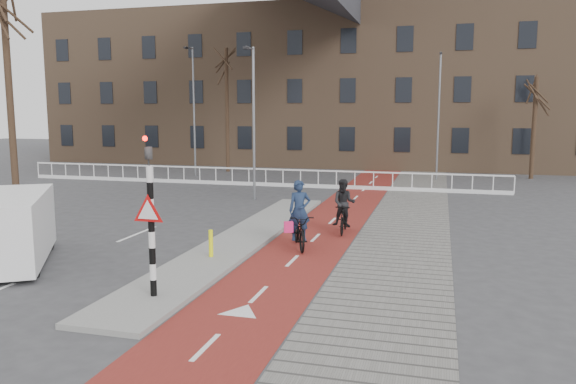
# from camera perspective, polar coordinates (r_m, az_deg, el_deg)

# --- Properties ---
(ground) EXTENTS (120.00, 120.00, 0.00)m
(ground) POSITION_cam_1_polar(r_m,az_deg,el_deg) (14.41, -7.48, -8.58)
(ground) COLOR #38383A
(ground) RESTS_ON ground
(bike_lane) EXTENTS (2.50, 60.00, 0.01)m
(bike_lane) POSITION_cam_1_polar(r_m,az_deg,el_deg) (23.41, 5.45, -2.03)
(bike_lane) COLOR maroon
(bike_lane) RESTS_ON ground
(sidewalk) EXTENTS (3.00, 60.00, 0.01)m
(sidewalk) POSITION_cam_1_polar(r_m,az_deg,el_deg) (23.11, 12.31, -2.31)
(sidewalk) COLOR slate
(sidewalk) RESTS_ON ground
(curb_island) EXTENTS (1.80, 16.00, 0.12)m
(curb_island) POSITION_cam_1_polar(r_m,az_deg,el_deg) (18.24, -4.67, -4.76)
(curb_island) COLOR gray
(curb_island) RESTS_ON ground
(traffic_signal) EXTENTS (0.80, 0.80, 3.68)m
(traffic_signal) POSITION_cam_1_polar(r_m,az_deg,el_deg) (12.44, -13.80, -2.01)
(traffic_signal) COLOR black
(traffic_signal) RESTS_ON curb_island
(bollard) EXTENTS (0.12, 0.12, 0.76)m
(bollard) POSITION_cam_1_polar(r_m,az_deg,el_deg) (15.84, -7.84, -5.18)
(bollard) COLOR #F7F80D
(bollard) RESTS_ON curb_island
(cyclist_near) EXTENTS (1.40, 2.13, 2.08)m
(cyclist_near) POSITION_cam_1_polar(r_m,az_deg,el_deg) (17.09, 1.17, -3.41)
(cyclist_near) COLOR black
(cyclist_near) RESTS_ON bike_lane
(cyclist_far) EXTENTS (0.82, 1.74, 1.86)m
(cyclist_far) POSITION_cam_1_polar(r_m,az_deg,el_deg) (19.22, 5.70, -1.93)
(cyclist_far) COLOR black
(cyclist_far) RESTS_ON bike_lane
(van) EXTENTS (3.86, 4.73, 1.92)m
(van) POSITION_cam_1_polar(r_m,az_deg,el_deg) (16.99, -26.42, -3.29)
(van) COLOR white
(van) RESTS_ON ground
(railing) EXTENTS (28.00, 0.10, 0.99)m
(railing) POSITION_cam_1_polar(r_m,az_deg,el_deg) (31.70, -4.00, 1.22)
(railing) COLOR silver
(railing) RESTS_ON ground
(townhouse_row) EXTENTS (46.00, 10.00, 15.90)m
(townhouse_row) POSITION_cam_1_polar(r_m,az_deg,el_deg) (45.64, 4.72, 12.78)
(townhouse_row) COLOR #7F6047
(townhouse_row) RESTS_ON ground
(tree_left) EXTENTS (0.27, 0.27, 9.55)m
(tree_left) POSITION_cam_1_polar(r_m,az_deg,el_deg) (24.98, -26.44, 8.80)
(tree_left) COLOR black
(tree_left) RESTS_ON ground
(tree_mid) EXTENTS (0.26, 0.26, 8.40)m
(tree_mid) POSITION_cam_1_polar(r_m,az_deg,el_deg) (39.10, -6.21, 8.23)
(tree_mid) COLOR black
(tree_mid) RESTS_ON ground
(tree_right) EXTENTS (0.27, 0.27, 6.20)m
(tree_right) POSITION_cam_1_polar(r_m,az_deg,el_deg) (37.73, 23.71, 5.92)
(tree_right) COLOR black
(tree_right) RESTS_ON ground
(streetlight_near) EXTENTS (0.12, 0.12, 7.07)m
(streetlight_near) POSITION_cam_1_polar(r_m,az_deg,el_deg) (26.37, -3.49, 6.85)
(streetlight_near) COLOR slate
(streetlight_near) RESTS_ON ground
(streetlight_left) EXTENTS (0.12, 0.12, 8.14)m
(streetlight_left) POSITION_cam_1_polar(r_m,az_deg,el_deg) (36.61, -9.51, 7.97)
(streetlight_left) COLOR slate
(streetlight_left) RESTS_ON ground
(streetlight_right) EXTENTS (0.12, 0.12, 7.62)m
(streetlight_right) POSITION_cam_1_polar(r_m,az_deg,el_deg) (35.30, 15.04, 7.37)
(streetlight_right) COLOR slate
(streetlight_right) RESTS_ON ground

